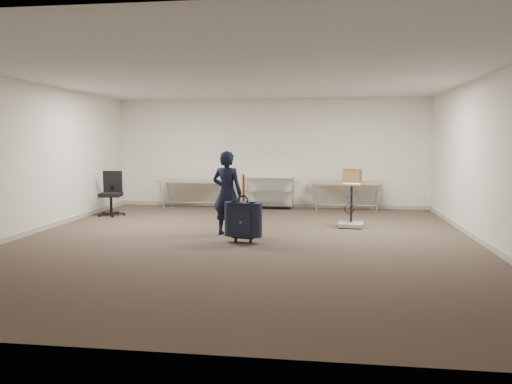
# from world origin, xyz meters

# --- Properties ---
(ground) EXTENTS (9.00, 9.00, 0.00)m
(ground) POSITION_xyz_m (0.00, 0.00, 0.00)
(ground) COLOR #443329
(ground) RESTS_ON ground
(room_shell) EXTENTS (8.00, 9.00, 9.00)m
(room_shell) POSITION_xyz_m (0.00, 1.38, 0.05)
(room_shell) COLOR white
(room_shell) RESTS_ON ground
(folding_table_left) EXTENTS (1.80, 0.75, 0.73)m
(folding_table_left) POSITION_xyz_m (-1.90, 3.95, 0.68)
(folding_table_left) COLOR #97835C
(folding_table_left) RESTS_ON ground
(folding_table_right) EXTENTS (1.80, 0.75, 0.73)m
(folding_table_right) POSITION_xyz_m (1.90, 3.95, 0.68)
(folding_table_right) COLOR #97835C
(folding_table_right) RESTS_ON ground
(wire_shelf) EXTENTS (1.22, 0.47, 0.80)m
(wire_shelf) POSITION_xyz_m (0.00, 4.20, 0.44)
(wire_shelf) COLOR silver
(wire_shelf) RESTS_ON ground
(person) EXTENTS (0.63, 0.47, 1.55)m
(person) POSITION_xyz_m (-0.39, 0.60, 0.77)
(person) COLOR black
(person) RESTS_ON ground
(suitcase) EXTENTS (0.46, 0.32, 1.16)m
(suitcase) POSITION_xyz_m (0.01, -0.06, 0.39)
(suitcase) COLOR black
(suitcase) RESTS_ON ground
(office_chair) EXTENTS (0.62, 0.62, 1.02)m
(office_chair) POSITION_xyz_m (-3.50, 2.57, 0.31)
(office_chair) COLOR black
(office_chair) RESTS_ON ground
(equipment_cart) EXTENTS (0.53, 0.53, 0.88)m
(equipment_cart) POSITION_xyz_m (1.91, 1.71, 0.23)
(equipment_cart) COLOR silver
(equipment_cart) RESTS_ON ground
(cardboard_box) EXTENTS (0.47, 0.40, 0.31)m
(cardboard_box) POSITION_xyz_m (2.04, 3.89, 0.88)
(cardboard_box) COLOR #A4764C
(cardboard_box) RESTS_ON folding_table_right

